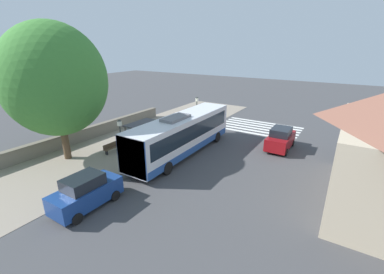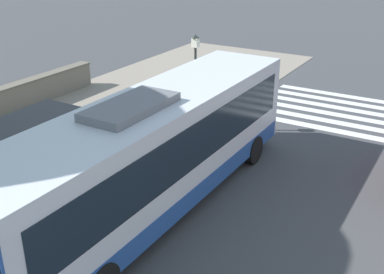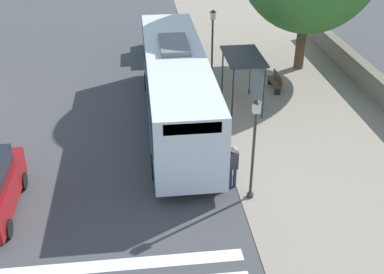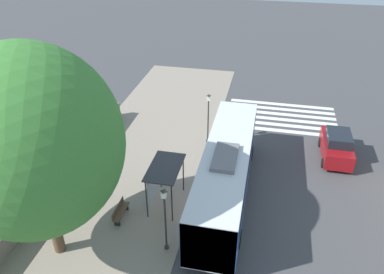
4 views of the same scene
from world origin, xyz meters
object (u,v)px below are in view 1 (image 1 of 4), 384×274
(shade_tree, at_px, (55,80))
(bench, at_px, (112,147))
(pedestrian, at_px, (197,125))
(street_lamp_near, at_px, (197,111))
(parked_car_behind_bus, at_px, (86,192))
(bus_shelter, at_px, (141,128))
(street_lamp_far, at_px, (121,140))
(parked_car_far_lane, at_px, (280,139))
(bus, at_px, (182,134))

(shade_tree, bearing_deg, bench, 52.72)
(pedestrian, height_order, street_lamp_near, street_lamp_near)
(pedestrian, xyz_separation_m, parked_car_behind_bus, (1.30, -14.78, -0.05))
(bus_shelter, height_order, street_lamp_near, street_lamp_near)
(bench, height_order, shade_tree, shade_tree)
(bus_shelter, relative_size, street_lamp_far, 0.77)
(pedestrian, distance_m, bench, 9.21)
(bench, height_order, street_lamp_far, street_lamp_far)
(bus_shelter, height_order, pedestrian, bus_shelter)
(bus_shelter, height_order, parked_car_far_lane, bus_shelter)
(street_lamp_far, distance_m, parked_car_behind_bus, 5.41)
(pedestrian, relative_size, bench, 1.05)
(shade_tree, distance_m, parked_car_far_lane, 19.51)
(bus_shelter, bearing_deg, bus, 21.29)
(bus_shelter, xyz_separation_m, shade_tree, (-4.21, -4.60, 4.31))
(bus_shelter, distance_m, pedestrian, 6.94)
(street_lamp_far, bearing_deg, parked_car_behind_bus, -66.91)
(shade_tree, height_order, parked_car_behind_bus, shade_tree)
(parked_car_behind_bus, bearing_deg, street_lamp_near, 96.68)
(street_lamp_near, xyz_separation_m, parked_car_behind_bus, (1.81, -15.47, -1.36))
(bench, bearing_deg, bus, 29.39)
(shade_tree, height_order, parked_car_far_lane, shade_tree)
(bus_shelter, xyz_separation_m, parked_car_behind_bus, (3.16, -8.19, -1.21))
(bus, height_order, shade_tree, shade_tree)
(parked_car_behind_bus, relative_size, parked_car_far_lane, 0.98)
(bench, relative_size, parked_car_behind_bus, 0.41)
(street_lamp_near, distance_m, parked_car_far_lane, 9.18)
(bus, distance_m, parked_car_behind_bus, 9.59)
(shade_tree, bearing_deg, parked_car_far_lane, 38.57)
(bus, bearing_deg, shade_tree, -142.19)
(parked_car_behind_bus, bearing_deg, pedestrian, 95.02)
(bench, bearing_deg, street_lamp_near, 69.46)
(street_lamp_far, bearing_deg, street_lamp_near, 88.71)
(parked_car_far_lane, bearing_deg, bus, -140.61)
(pedestrian, bearing_deg, bus_shelter, -105.79)
(street_lamp_far, distance_m, shade_tree, 6.86)
(bus, xyz_separation_m, bus_shelter, (-3.46, -1.35, 0.33))
(shade_tree, bearing_deg, bus, 37.81)
(bench, distance_m, parked_car_far_lane, 15.26)
(pedestrian, xyz_separation_m, shade_tree, (-6.07, -11.18, 5.47))
(bus_shelter, distance_m, parked_car_far_lane, 12.65)
(shade_tree, bearing_deg, pedestrian, 61.51)
(street_lamp_near, distance_m, parked_car_behind_bus, 15.64)
(bench, bearing_deg, parked_car_behind_bus, -51.15)
(bus, height_order, parked_car_far_lane, bus)
(bus_shelter, bearing_deg, shade_tree, -132.45)
(pedestrian, xyz_separation_m, street_lamp_near, (-0.52, 0.69, 1.31))
(pedestrian, height_order, parked_car_behind_bus, parked_car_behind_bus)
(bench, bearing_deg, bus_shelter, 40.63)
(shade_tree, xyz_separation_m, parked_car_far_lane, (14.63, 11.66, -5.52))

